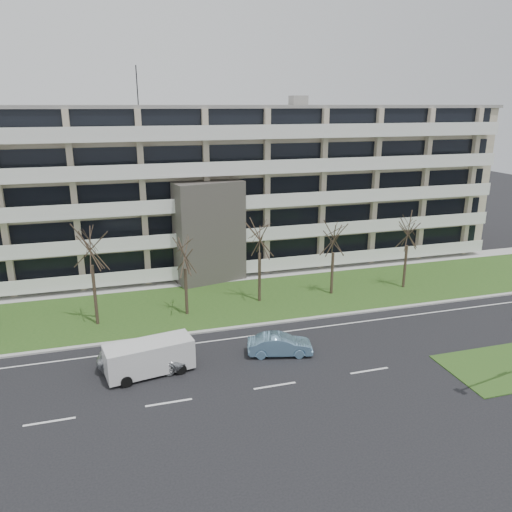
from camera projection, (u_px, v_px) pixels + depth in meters
name	position (u px, v px, depth m)	size (l,w,h in m)	color
ground	(275.00, 386.00, 28.40)	(160.00, 160.00, 0.00)	black
grass_verge	(224.00, 302.00, 40.32)	(90.00, 10.00, 0.06)	#244B19
curb	(240.00, 327.00, 35.72)	(90.00, 0.35, 0.12)	#B2B2AD
sidewalk	(211.00, 280.00, 45.37)	(90.00, 2.00, 0.08)	#B2B2AD
grass_median	(504.00, 367.00, 30.31)	(7.00, 5.00, 0.06)	#244B19
lane_edge_line	(245.00, 337.00, 34.36)	(90.00, 0.12, 0.01)	white
apartment_building	(195.00, 186.00, 49.42)	(60.50, 15.10, 18.75)	tan
silver_pickup	(145.00, 355.00, 30.26)	(2.50, 5.42, 1.51)	silver
blue_sedan	(280.00, 345.00, 31.77)	(1.43, 4.11, 1.35)	#7EB2DA
white_van	(150.00, 355.00, 29.45)	(5.35, 2.75, 1.98)	silver
tree_2	(89.00, 241.00, 34.49)	(4.04, 4.04, 8.09)	#382B21
tree_3	(184.00, 251.00, 36.57)	(3.27, 3.27, 6.53)	#382B21
tree_4	(260.00, 234.00, 38.92)	(3.65, 3.65, 7.31)	#382B21
tree_5	(334.00, 236.00, 40.68)	(3.26, 3.26, 6.52)	#382B21
tree_6	(408.00, 229.00, 42.08)	(3.41, 3.41, 6.82)	#382B21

